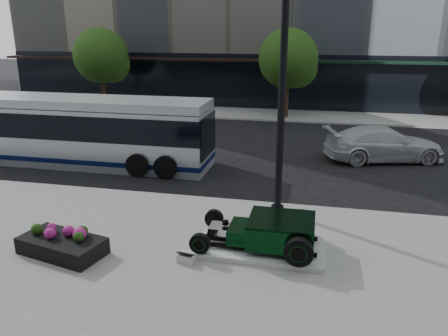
% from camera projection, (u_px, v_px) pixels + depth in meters
% --- Properties ---
extents(ground, '(120.00, 120.00, 0.00)m').
position_uv_depth(ground, '(233.00, 182.00, 17.15)').
color(ground, black).
rests_on(ground, ground).
extents(sidewalk_far, '(70.00, 4.00, 0.12)m').
position_uv_depth(sidewalk_far, '(272.00, 115.00, 30.15)').
color(sidewalk_far, gray).
rests_on(sidewalk_far, ground).
extents(street_trees, '(29.80, 3.80, 5.70)m').
position_uv_depth(street_trees, '(290.00, 61.00, 27.91)').
color(street_trees, black).
rests_on(street_trees, sidewalk_far).
extents(display_plinth, '(3.40, 1.80, 0.15)m').
position_uv_depth(display_plinth, '(260.00, 247.00, 11.70)').
color(display_plinth, silver).
rests_on(display_plinth, sidewalk_near).
extents(hot_rod, '(3.22, 2.00, 0.81)m').
position_uv_depth(hot_rod, '(273.00, 231.00, 11.48)').
color(hot_rod, black).
rests_on(hot_rod, display_plinth).
extents(info_plaque, '(0.45, 0.37, 0.31)m').
position_uv_depth(info_plaque, '(186.00, 257.00, 11.07)').
color(info_plaque, silver).
rests_on(info_plaque, sidewalk_near).
extents(lamppost, '(0.41, 0.41, 7.39)m').
position_uv_depth(lamppost, '(281.00, 107.00, 13.14)').
color(lamppost, black).
rests_on(lamppost, sidewalk_near).
extents(flower_planter, '(2.43, 1.60, 0.73)m').
position_uv_depth(flower_planter, '(62.00, 244.00, 11.45)').
color(flower_planter, black).
rests_on(flower_planter, sidewalk_near).
extents(transit_bus, '(12.12, 2.88, 2.92)m').
position_uv_depth(transit_bus, '(76.00, 130.00, 19.27)').
color(transit_bus, silver).
rests_on(transit_bus, ground).
extents(white_sedan, '(5.67, 3.48, 1.53)m').
position_uv_depth(white_sedan, '(384.00, 144.00, 19.81)').
color(white_sedan, silver).
rests_on(white_sedan, ground).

